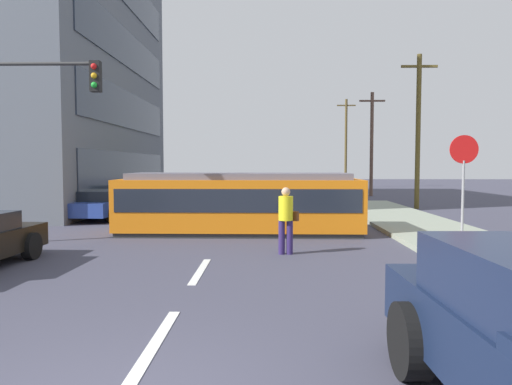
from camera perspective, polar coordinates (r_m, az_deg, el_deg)
The scene contains 15 objects.
ground_plane at distance 14.11m, azimuth -4.41°, elevation -5.76°, with size 120.00×120.00×0.00m, color #3E3E4E.
lane_stripe_1 at distance 6.42m, azimuth -11.81°, elevation -17.01°, with size 0.16×2.40×0.01m, color silver.
lane_stripe_2 at distance 10.21m, azimuth -6.66°, elevation -9.28°, with size 0.16×2.40×0.01m, color silver.
lane_stripe_3 at distance 21.62m, azimuth -2.42°, elevation -2.57°, with size 0.16×2.40×0.01m, color silver.
lane_stripe_4 at distance 27.58m, azimuth -1.61°, elevation -1.28°, with size 0.16×2.40×0.01m, color silver.
streetcar_tram at distance 15.53m, azimuth -1.94°, elevation -1.15°, with size 7.78×2.58×1.96m.
city_bus at distance 23.11m, azimuth -6.23°, elevation 0.32°, with size 2.69×5.46×1.78m.
pedestrian_crossing at distance 11.89m, azimuth 3.61°, elevation -2.88°, with size 0.51×0.36×1.67m.
parked_sedan_far at distance 20.65m, azimuth -18.10°, elevation -1.29°, with size 2.08×4.21×1.19m.
parked_sedan_furthest at distance 25.87m, azimuth -13.23°, elevation -0.31°, with size 2.04×4.21×1.19m.
stop_sign at distance 13.93m, azimuth 23.55°, elevation 2.91°, with size 0.76×0.07×2.88m.
traffic_light_mast at distance 14.70m, azimuth -24.96°, elevation 8.61°, with size 3.18×0.33×5.20m.
utility_pole_mid at distance 25.49m, azimuth 18.79°, elevation 7.24°, with size 1.80×0.24×7.72m.
utility_pole_far at distance 34.88m, azimuth 13.65°, elevation 5.89°, with size 1.80×0.24×7.31m.
utility_pole_distant at distance 47.59m, azimuth 10.69°, elevation 5.99°, with size 1.80×0.24×8.58m.
Camera 1 is at (1.39, -3.86, 2.23)m, focal length 33.50 mm.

